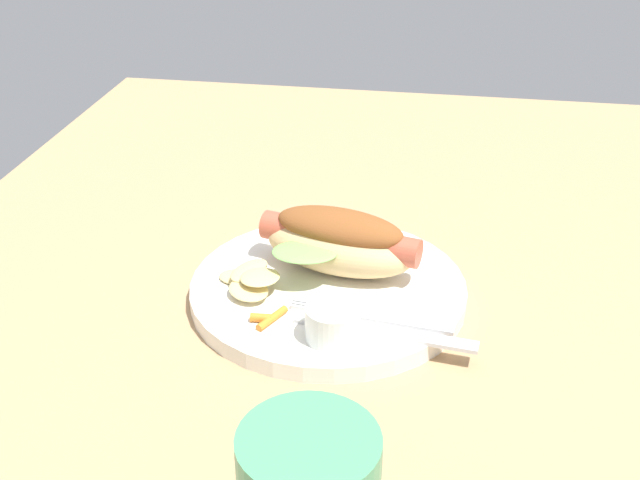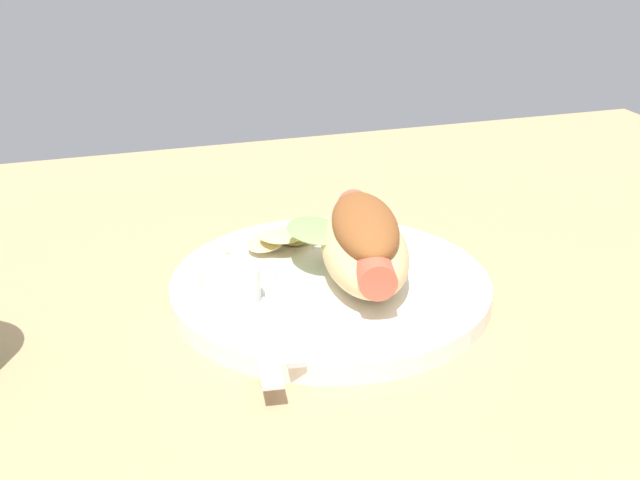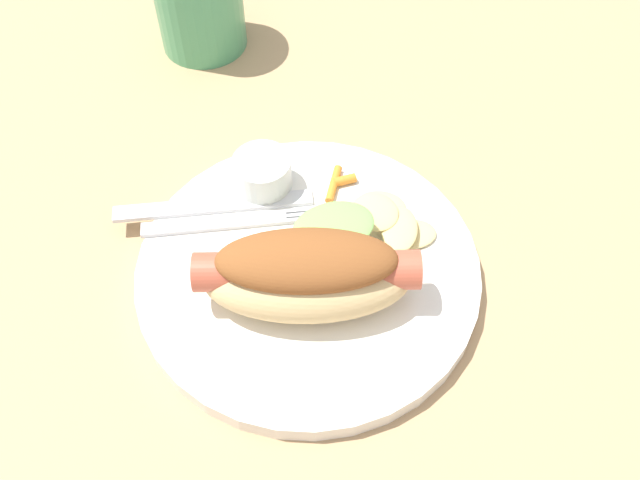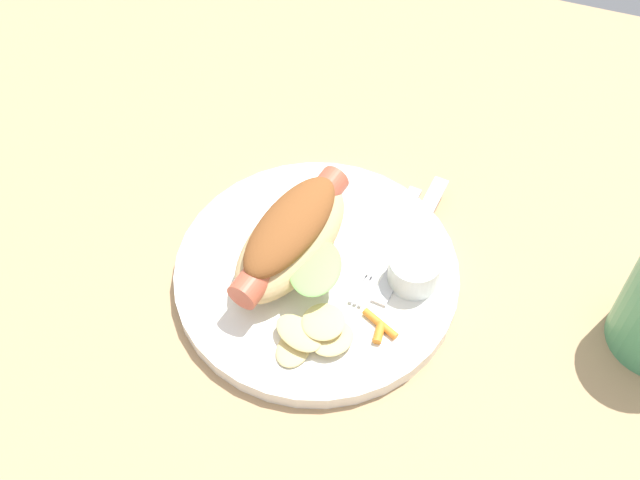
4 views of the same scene
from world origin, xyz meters
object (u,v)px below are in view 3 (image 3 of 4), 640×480
Objects in this scene: hot_dog at (307,272)px; fork at (231,222)px; carrot_garnish at (338,183)px; plate at (308,269)px; sauce_ramekin at (268,173)px; chips_pile at (391,219)px; knife at (214,206)px.

hot_dog reaches higher than fork.
plate is at bearing -31.15° from carrot_garnish.
hot_dog is at bearing 3.36° from sauce_ramekin.
carrot_garnish is (-1.81, 8.96, 0.15)cm from fork.
carrot_garnish is (-6.78, 4.10, 1.15)cm from plate.
sauce_ramekin reaches higher than carrot_garnish.
chips_pile is at bearing -8.22° from fork.
hot_dog is at bearing -58.78° from chips_pile.
fork is (3.16, -3.64, -1.28)cm from sauce_ramekin.
fork is 1.86× the size of chips_pile.
plate is 9.14cm from knife.
sauce_ramekin is 4.99cm from fork.
chips_pile is (6.34, 8.11, -0.51)cm from sauce_ramekin.
sauce_ramekin reaches higher than knife.
hot_dog is 11.01cm from sauce_ramekin.
fork is 0.92× the size of knife.
hot_dog is 8.99cm from chips_pile.
hot_dog is 11.39cm from knife.
carrot_garnish is (1.35, 5.32, -1.13)cm from sauce_ramekin.
chips_pile is 5.75cm from carrot_garnish.
fork is (-4.96, -4.86, 1.00)cm from plate.
fork is at bearing -49.00° from sauce_ramekin.
hot_dog is at bearing -54.01° from knife.
chips_pile is 2.19× the size of carrot_garnish.
plate is at bearing -75.47° from chips_pile.
carrot_garnish is at bearing 6.38° from knife.
plate is at bearing 8.58° from sauce_ramekin.
carrot_garnish is (0.13, 10.01, 0.17)cm from knife.
sauce_ramekin is at bearing 106.21° from hot_dog.
chips_pile is at bearing 44.06° from hot_dog.
plate is at bearing -38.65° from fork.
plate is 4.78cm from hot_dog.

